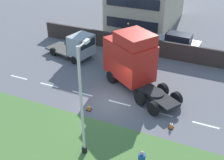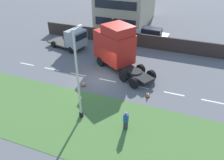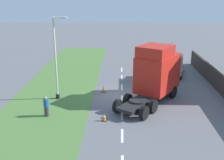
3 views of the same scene
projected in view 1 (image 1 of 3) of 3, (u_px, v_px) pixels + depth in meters
ground_plane at (111, 101)px, 21.65m from camera, size 120.00×120.00×0.00m
grass_verge at (71, 153)px, 16.93m from camera, size 7.00×44.00×0.01m
lane_markings at (119, 103)px, 21.40m from camera, size 0.16×21.00×0.00m
boundary_wall at (147, 47)px, 28.26m from camera, size 0.25×24.00×1.73m
lorry_cab at (132, 59)px, 22.48m from camera, size 5.91×7.27×4.84m
flatbed_truck at (78, 46)px, 27.15m from camera, size 3.39×5.44×2.57m
parked_car at (177, 43)px, 28.63m from camera, size 2.09×4.65×2.05m
lamp_post at (82, 109)px, 15.44m from camera, size 1.29×0.34×7.00m
traffic_cone_lead at (89, 107)px, 20.50m from camera, size 0.36×0.36×0.58m
traffic_cone_trailing at (171, 125)px, 18.78m from camera, size 0.36×0.36×0.58m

